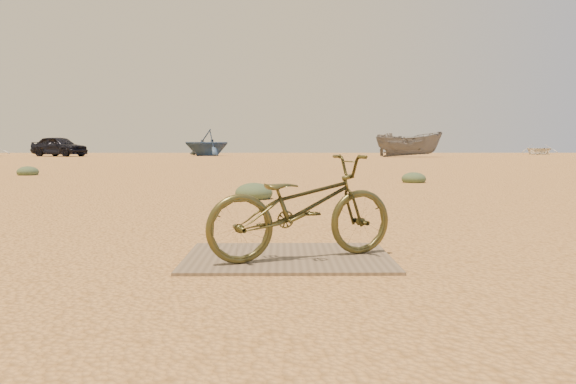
{
  "coord_description": "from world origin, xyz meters",
  "views": [
    {
      "loc": [
        -0.44,
        -4.38,
        0.85
      ],
      "look_at": [
        -0.39,
        -0.21,
        0.51
      ],
      "focal_mm": 35.0,
      "sensor_mm": 36.0,
      "label": 1
    }
  ],
  "objects_px": {
    "car": "(59,146)",
    "boat_mid_right": "(409,144)",
    "plywood_board": "(288,257)",
    "boat_far_right": "(539,149)",
    "bicycle": "(302,207)",
    "boat_far_left": "(207,142)"
  },
  "relations": [
    {
      "from": "car",
      "to": "boat_mid_right",
      "type": "relative_size",
      "value": 0.96
    },
    {
      "from": "plywood_board",
      "to": "boat_far_right",
      "type": "xyz_separation_m",
      "value": [
        24.26,
        48.74,
        0.46
      ]
    },
    {
      "from": "bicycle",
      "to": "boat_far_left",
      "type": "bearing_deg",
      "value": -13.42
    },
    {
      "from": "bicycle",
      "to": "car",
      "type": "distance_m",
      "value": 43.21
    },
    {
      "from": "car",
      "to": "boat_mid_right",
      "type": "xyz_separation_m",
      "value": [
        26.53,
        -2.57,
        0.14
      ]
    },
    {
      "from": "car",
      "to": "boat_far_left",
      "type": "height_order",
      "value": "boat_far_left"
    },
    {
      "from": "boat_far_left",
      "to": "boat_far_right",
      "type": "bearing_deg",
      "value": 60.18
    },
    {
      "from": "boat_far_right",
      "to": "bicycle",
      "type": "bearing_deg",
      "value": -87.19
    },
    {
      "from": "plywood_board",
      "to": "boat_far_left",
      "type": "xyz_separation_m",
      "value": [
        -6.12,
        41.58,
        1.08
      ]
    },
    {
      "from": "plywood_board",
      "to": "boat_far_left",
      "type": "distance_m",
      "value": 42.04
    },
    {
      "from": "boat_far_left",
      "to": "boat_far_right",
      "type": "relative_size",
      "value": 0.91
    },
    {
      "from": "bicycle",
      "to": "boat_mid_right",
      "type": "xyz_separation_m",
      "value": [
        9.15,
        36.99,
        0.52
      ]
    },
    {
      "from": "plywood_board",
      "to": "bicycle",
      "type": "relative_size",
      "value": 1.06
    },
    {
      "from": "boat_far_left",
      "to": "boat_far_right",
      "type": "height_order",
      "value": "boat_far_left"
    },
    {
      "from": "boat_far_right",
      "to": "car",
      "type": "bearing_deg",
      "value": -138.28
    },
    {
      "from": "boat_far_left",
      "to": "boat_mid_right",
      "type": "xyz_separation_m",
      "value": [
        15.38,
        -4.68,
        -0.17
      ]
    },
    {
      "from": "bicycle",
      "to": "plywood_board",
      "type": "bearing_deg",
      "value": 27.91
    },
    {
      "from": "plywood_board",
      "to": "boat_far_right",
      "type": "height_order",
      "value": "boat_far_right"
    },
    {
      "from": "bicycle",
      "to": "boat_far_right",
      "type": "height_order",
      "value": "boat_far_right"
    },
    {
      "from": "boat_far_right",
      "to": "plywood_board",
      "type": "bearing_deg",
      "value": -87.33
    },
    {
      "from": "plywood_board",
      "to": "car",
      "type": "height_order",
      "value": "car"
    },
    {
      "from": "plywood_board",
      "to": "boat_far_left",
      "type": "bearing_deg",
      "value": 98.37
    }
  ]
}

